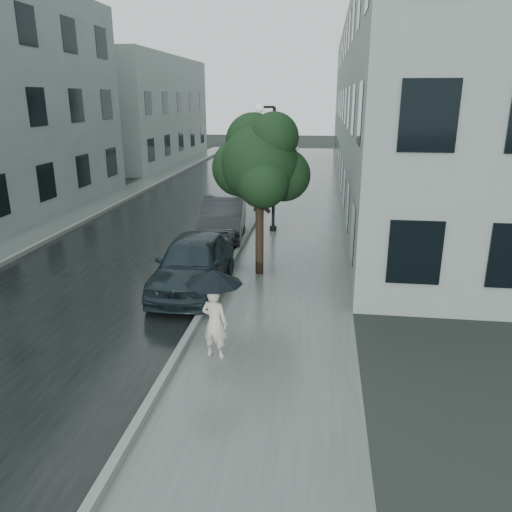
# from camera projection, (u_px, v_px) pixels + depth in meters

# --- Properties ---
(ground) EXTENTS (120.00, 120.00, 0.00)m
(ground) POSITION_uv_depth(u_px,v_px,m) (263.00, 336.00, 10.86)
(ground) COLOR black
(ground) RESTS_ON ground
(sidewalk) EXTENTS (3.50, 60.00, 0.01)m
(sidewalk) POSITION_uv_depth(u_px,v_px,m) (301.00, 214.00, 22.15)
(sidewalk) COLOR slate
(sidewalk) RESTS_ON ground
(kerb_near) EXTENTS (0.15, 60.00, 0.15)m
(kerb_near) POSITION_uv_depth(u_px,v_px,m) (260.00, 212.00, 22.36)
(kerb_near) COLOR slate
(kerb_near) RESTS_ON ground
(asphalt_road) EXTENTS (6.85, 60.00, 0.00)m
(asphalt_road) POSITION_uv_depth(u_px,v_px,m) (185.00, 211.00, 22.83)
(asphalt_road) COLOR black
(asphalt_road) RESTS_ON ground
(kerb_far) EXTENTS (0.15, 60.00, 0.15)m
(kerb_far) POSITION_uv_depth(u_px,v_px,m) (112.00, 207.00, 23.26)
(kerb_far) COLOR slate
(kerb_far) RESTS_ON ground
(sidewalk_far) EXTENTS (1.70, 60.00, 0.01)m
(sidewalk_far) POSITION_uv_depth(u_px,v_px,m) (93.00, 208.00, 23.40)
(sidewalk_far) COLOR #4C5451
(sidewalk_far) RESTS_ON ground
(building_near) EXTENTS (7.02, 36.00, 9.00)m
(building_near) POSITION_uv_depth(u_px,v_px,m) (406.00, 106.00, 27.20)
(building_near) COLOR gray
(building_near) RESTS_ON ground
(building_far_b) EXTENTS (7.02, 18.00, 8.00)m
(building_far_b) POSITION_uv_depth(u_px,v_px,m) (137.00, 110.00, 39.72)
(building_far_b) COLOR gray
(building_far_b) RESTS_ON ground
(pedestrian) EXTENTS (0.61, 0.48, 1.47)m
(pedestrian) POSITION_uv_depth(u_px,v_px,m) (215.00, 323.00, 9.79)
(pedestrian) COLOR silver
(pedestrian) RESTS_ON sidewalk
(umbrella) EXTENTS (1.49, 1.49, 0.95)m
(umbrella) POSITION_uv_depth(u_px,v_px,m) (214.00, 277.00, 9.51)
(umbrella) COLOR black
(umbrella) RESTS_ON ground
(street_tree) EXTENTS (2.82, 2.56, 4.62)m
(street_tree) POSITION_uv_depth(u_px,v_px,m) (260.00, 162.00, 13.87)
(street_tree) COLOR #332619
(street_tree) RESTS_ON ground
(lamp_post) EXTENTS (0.82, 0.47, 4.74)m
(lamp_post) POSITION_uv_depth(u_px,v_px,m) (270.00, 160.00, 18.58)
(lamp_post) COLOR black
(lamp_post) RESTS_ON ground
(car_near) EXTENTS (1.81, 4.36, 1.48)m
(car_near) POSITION_uv_depth(u_px,v_px,m) (193.00, 263.00, 13.36)
(car_near) COLOR #1A272C
(car_near) RESTS_ON ground
(car_far) EXTENTS (1.94, 4.40, 1.41)m
(car_far) POSITION_uv_depth(u_px,v_px,m) (223.00, 217.00, 18.55)
(car_far) COLOR #222426
(car_far) RESTS_ON ground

